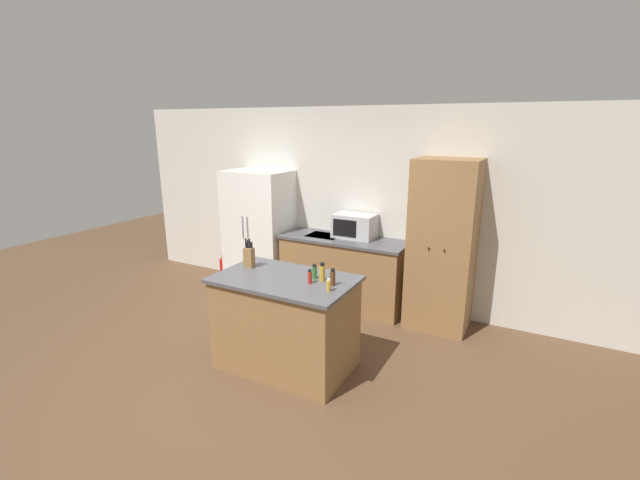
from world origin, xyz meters
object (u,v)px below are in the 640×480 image
(knife_block, at_px, (249,256))
(spice_bottle_tall_dark, at_px, (322,272))
(spice_bottle_short_red, at_px, (333,277))
(fire_extinguisher, at_px, (224,269))
(pantry_cabinet, at_px, (442,246))
(microwave, at_px, (355,226))
(refrigerator, at_px, (259,231))
(spice_bottle_amber_oil, at_px, (310,277))
(spice_bottle_pale_salt, at_px, (329,285))
(spice_bottle_green_herb, at_px, (314,272))

(knife_block, xyz_separation_m, spice_bottle_tall_dark, (0.85, 0.01, -0.03))
(spice_bottle_tall_dark, relative_size, spice_bottle_short_red, 1.08)
(spice_bottle_tall_dark, relative_size, fire_extinguisher, 0.42)
(pantry_cabinet, bearing_deg, spice_bottle_tall_dark, -116.92)
(spice_bottle_tall_dark, bearing_deg, microwave, 103.24)
(spice_bottle_tall_dark, xyz_separation_m, fire_extinguisher, (-2.51, 1.49, -0.84))
(pantry_cabinet, bearing_deg, refrigerator, -179.56)
(refrigerator, distance_m, microwave, 1.46)
(refrigerator, bearing_deg, knife_block, -57.28)
(microwave, bearing_deg, spice_bottle_short_red, -72.78)
(microwave, bearing_deg, spice_bottle_amber_oil, -79.72)
(spice_bottle_tall_dark, bearing_deg, spice_bottle_pale_salt, -50.22)
(knife_block, bearing_deg, fire_extinguisher, 137.98)
(microwave, bearing_deg, fire_extinguisher, -175.91)
(spice_bottle_amber_oil, height_order, spice_bottle_pale_salt, spice_bottle_amber_oil)
(pantry_cabinet, distance_m, spice_bottle_amber_oil, 1.86)
(refrigerator, xyz_separation_m, fire_extinguisher, (-0.68, -0.02, -0.69))
(refrigerator, xyz_separation_m, spice_bottle_amber_oil, (1.76, -1.64, 0.14))
(knife_block, relative_size, fire_extinguisher, 0.72)
(spice_bottle_green_herb, bearing_deg, pantry_cabinet, 60.22)
(spice_bottle_tall_dark, bearing_deg, pantry_cabinet, 63.08)
(refrigerator, xyz_separation_m, spice_bottle_short_red, (1.97, -1.58, 0.15))
(microwave, height_order, spice_bottle_short_red, microwave)
(spice_bottle_amber_oil, xyz_separation_m, spice_bottle_green_herb, (-0.03, 0.13, 0.00))
(microwave, distance_m, fire_extinguisher, 2.31)
(spice_bottle_tall_dark, distance_m, spice_bottle_pale_salt, 0.28)
(microwave, bearing_deg, spice_bottle_green_herb, -79.76)
(pantry_cabinet, relative_size, fire_extinguisher, 4.77)
(spice_bottle_tall_dark, bearing_deg, spice_bottle_short_red, -25.26)
(pantry_cabinet, height_order, knife_block, pantry_cabinet)
(spice_bottle_tall_dark, relative_size, spice_bottle_amber_oil, 1.30)
(knife_block, height_order, spice_bottle_short_red, knife_block)
(spice_bottle_green_herb, bearing_deg, refrigerator, 139.09)
(fire_extinguisher, bearing_deg, microwave, 4.09)
(pantry_cabinet, bearing_deg, spice_bottle_pale_salt, -109.08)
(pantry_cabinet, bearing_deg, knife_block, -136.48)
(microwave, height_order, spice_bottle_amber_oil, microwave)
(spice_bottle_tall_dark, distance_m, spice_bottle_green_herb, 0.09)
(refrigerator, relative_size, fire_extinguisher, 4.15)
(spice_bottle_amber_oil, xyz_separation_m, fire_extinguisher, (-2.44, 1.61, -0.82))
(spice_bottle_short_red, bearing_deg, microwave, 107.22)
(spice_bottle_short_red, distance_m, fire_extinguisher, 3.19)
(pantry_cabinet, xyz_separation_m, spice_bottle_amber_oil, (-0.85, -1.66, 0.01))
(spice_bottle_short_red, height_order, spice_bottle_green_herb, spice_bottle_short_red)
(spice_bottle_short_red, xyz_separation_m, spice_bottle_amber_oil, (-0.21, -0.05, -0.01))
(spice_bottle_amber_oil, distance_m, spice_bottle_green_herb, 0.14)
(refrigerator, relative_size, spice_bottle_amber_oil, 12.92)
(spice_bottle_green_herb, bearing_deg, fire_extinguisher, 148.58)
(spice_bottle_short_red, bearing_deg, spice_bottle_tall_dark, 154.74)
(fire_extinguisher, bearing_deg, spice_bottle_short_red, -30.41)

